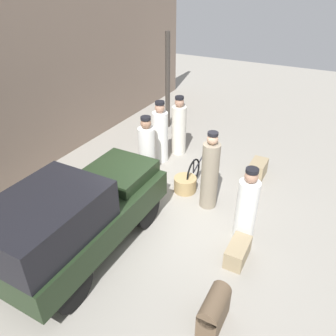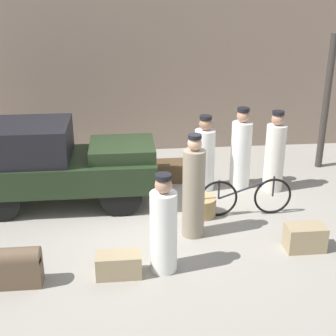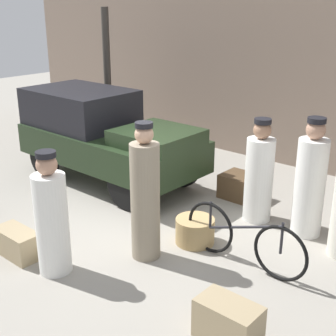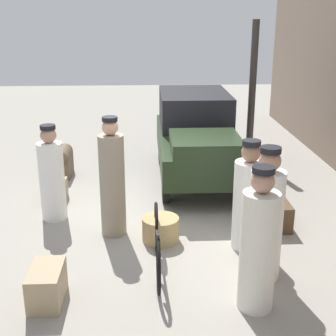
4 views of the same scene
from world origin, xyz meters
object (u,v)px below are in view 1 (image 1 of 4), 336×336
porter_lifting_near_truck (160,135)px  porter_carrying_trunk (147,149)px  suitcase_small_leather (116,172)px  truck (75,216)px  suitcase_black_upright (258,169)px  porter_standing_middle (247,207)px  porter_with_bicycle (210,174)px  trunk_large_brown (238,252)px  wicker_basket (185,184)px  bicycle (202,163)px  conductor_in_dark_uniform (179,128)px  trunk_barrel_dark (214,310)px

porter_lifting_near_truck → porter_carrying_trunk: porter_lifting_near_truck is taller
porter_carrying_trunk → suitcase_small_leather: porter_carrying_trunk is taller
truck → suitcase_black_upright: truck is taller
porter_standing_middle → porter_lifting_near_truck: bearing=57.3°
porter_with_bicycle → suitcase_small_leather: (-0.12, 2.53, -0.65)m
trunk_large_brown → suitcase_black_upright: suitcase_black_upright is taller
wicker_basket → porter_carrying_trunk: size_ratio=0.34×
porter_with_bicycle → porter_carrying_trunk: 2.06m
porter_with_bicycle → porter_lifting_near_truck: 2.44m
bicycle → conductor_in_dark_uniform: 1.50m
wicker_basket → conductor_in_dark_uniform: (1.74, 1.06, 0.61)m
truck → trunk_barrel_dark: size_ratio=5.54×
bicycle → porter_lifting_near_truck: size_ratio=1.01×
truck → porter_standing_middle: 3.28m
porter_lifting_near_truck → conductor_in_dark_uniform: porter_lifting_near_truck is taller
wicker_basket → bicycle: bearing=-4.8°
porter_standing_middle → porter_with_bicycle: size_ratio=0.86×
wicker_basket → trunk_barrel_dark: size_ratio=0.85×
bicycle → suitcase_small_leather: bicycle is taller
truck → conductor_in_dark_uniform: 4.62m
trunk_large_brown → trunk_barrel_dark: 1.47m
porter_with_bicycle → porter_standing_middle: bearing=-120.8°
bicycle → porter_lifting_near_truck: porter_lifting_near_truck is taller
suitcase_black_upright → trunk_barrel_dark: size_ratio=0.99×
truck → trunk_barrel_dark: (-0.18, -2.80, -0.61)m
truck → porter_lifting_near_truck: porter_lifting_near_truck is taller
truck → trunk_large_brown: bearing=-64.7°
porter_standing_middle → trunk_barrel_dark: 2.21m
truck → porter_standing_middle: truck is taller
truck → trunk_large_brown: (1.28, -2.71, -0.74)m
porter_standing_middle → porter_with_bicycle: porter_with_bicycle is taller
trunk_large_brown → trunk_barrel_dark: bearing=-176.7°
porter_lifting_near_truck → porter_carrying_trunk: (-0.80, -0.05, -0.07)m
wicker_basket → trunk_large_brown: bearing=-130.5°
porter_standing_middle → suitcase_black_upright: (2.42, 0.35, -0.51)m
porter_lifting_near_truck → bicycle: bearing=-99.3°
porter_carrying_trunk → trunk_large_brown: porter_carrying_trunk is taller
porter_with_bicycle → trunk_large_brown: size_ratio=2.70×
porter_standing_middle → porter_with_bicycle: (0.62, 1.04, 0.13)m
porter_standing_middle → bicycle: bearing=44.2°
conductor_in_dark_uniform → suitcase_small_leather: bearing=160.6°
bicycle → porter_carrying_trunk: porter_carrying_trunk is taller
wicker_basket → porter_with_bicycle: size_ratio=0.30×
suitcase_small_leather → truck: bearing=-158.8°
suitcase_small_leather → trunk_large_brown: bearing=-108.1°
bicycle → suitcase_black_upright: (0.68, -1.34, -0.16)m
trunk_barrel_dark → bicycle: bearing=25.7°
porter_carrying_trunk → conductor_in_dark_uniform: bearing=-7.7°
conductor_in_dark_uniform → trunk_barrel_dark: (-4.80, -3.01, -0.47)m
porter_carrying_trunk → trunk_barrel_dark: (-3.33, -3.21, -0.41)m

